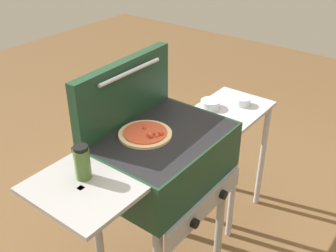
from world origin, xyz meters
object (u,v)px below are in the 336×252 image
(sauce_jar, at_px, (82,162))
(grill, at_px, (160,162))
(topping_bowl_near, at_px, (210,104))
(pizza_pepperoni, at_px, (146,134))
(topping_bowl_far, at_px, (242,102))
(prep_table, at_px, (229,139))

(sauce_jar, bearing_deg, grill, -5.83)
(grill, distance_m, topping_bowl_near, 0.60)
(grill, relative_size, pizza_pepperoni, 3.97)
(sauce_jar, bearing_deg, topping_bowl_far, -3.60)
(pizza_pepperoni, xyz_separation_m, topping_bowl_far, (0.77, -0.08, -0.12))
(topping_bowl_near, bearing_deg, prep_table, -49.40)
(pizza_pepperoni, xyz_separation_m, prep_table, (0.71, -0.05, -0.36))
(grill, distance_m, topping_bowl_far, 0.74)
(pizza_pepperoni, xyz_separation_m, sauce_jar, (-0.38, -0.01, 0.06))
(topping_bowl_near, height_order, topping_bowl_far, same)
(topping_bowl_near, relative_size, topping_bowl_far, 1.25)
(pizza_pepperoni, relative_size, sauce_jar, 1.72)
(prep_table, bearing_deg, topping_bowl_near, 130.60)
(grill, bearing_deg, topping_bowl_far, -2.34)
(pizza_pepperoni, relative_size, prep_table, 0.31)
(pizza_pepperoni, height_order, topping_bowl_far, pizza_pepperoni)
(pizza_pepperoni, bearing_deg, topping_bowl_near, 4.39)
(sauce_jar, xyz_separation_m, topping_bowl_far, (1.15, -0.07, -0.18))
(sauce_jar, relative_size, topping_bowl_near, 1.24)
(topping_bowl_near, bearing_deg, topping_bowl_far, -42.39)
(topping_bowl_far, bearing_deg, sauce_jar, 176.40)
(prep_table, xyz_separation_m, topping_bowl_near, (-0.08, 0.10, 0.24))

